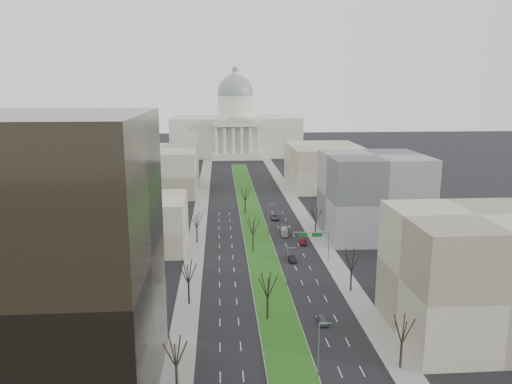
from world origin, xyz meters
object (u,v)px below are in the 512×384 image
car_grey_near (322,320)px  car_grey_far (275,217)px  car_black (291,258)px  car_red (303,242)px  box_van (284,231)px

car_grey_near → car_grey_far: (-0.65, 74.17, 0.07)m
car_grey_near → car_grey_far: car_grey_far is taller
car_black → car_red: (5.21, 13.61, -0.06)m
box_van → car_grey_near: bearing=-85.1°
car_black → car_grey_far: size_ratio=0.81×
car_grey_far → box_van: bearing=-83.6°
car_red → box_van: 10.27m
car_red → box_van: (-3.93, 9.48, 0.41)m
car_grey_near → box_van: size_ratio=0.53×
car_grey_near → car_grey_far: bearing=89.4°
car_black → car_red: car_black is taller
car_black → box_van: (1.28, 23.10, 0.35)m
box_van → car_grey_far: bearing=98.2°
car_black → car_red: bearing=60.2°
car_black → box_van: bearing=78.0°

